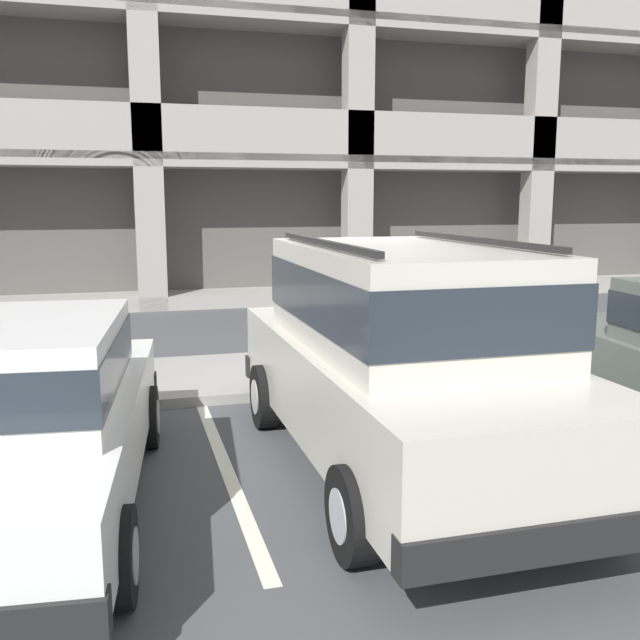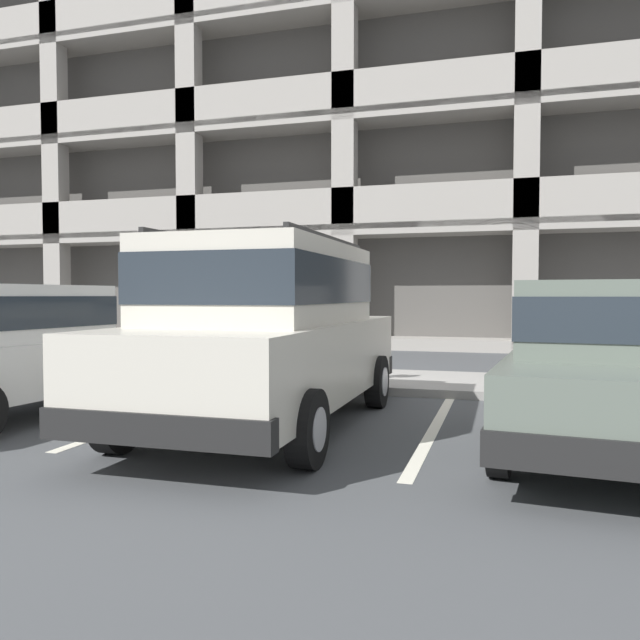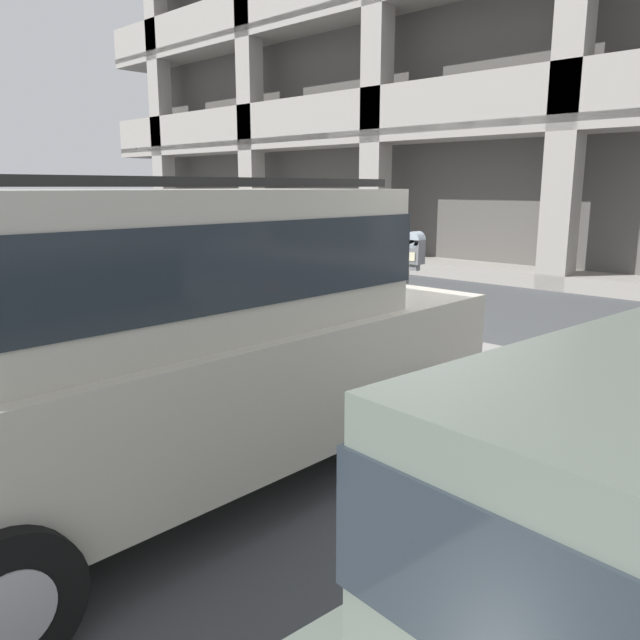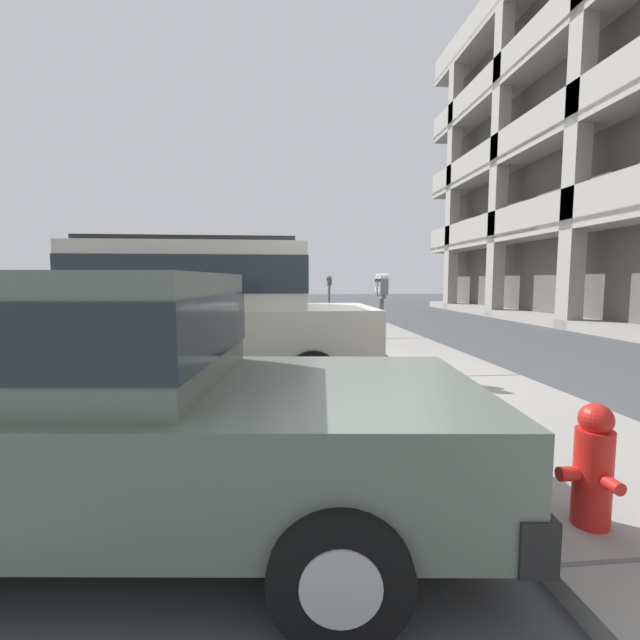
{
  "view_description": "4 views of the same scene",
  "coord_description": "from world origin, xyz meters",
  "px_view_note": "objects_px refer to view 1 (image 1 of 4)",
  "views": [
    {
      "loc": [
        -2.41,
        -7.77,
        2.37
      ],
      "look_at": [
        -0.5,
        -0.92,
        1.15
      ],
      "focal_mm": 40.0,
      "sensor_mm": 36.0,
      "label": 1
    },
    {
      "loc": [
        2.32,
        -8.43,
        1.42
      ],
      "look_at": [
        0.06,
        -0.88,
        1.11
      ],
      "focal_mm": 35.0,
      "sensor_mm": 36.0,
      "label": 2
    },
    {
      "loc": [
        3.25,
        -4.33,
        1.99
      ],
      "look_at": [
        -0.26,
        -0.66,
        0.9
      ],
      "focal_mm": 35.0,
      "sensor_mm": 36.0,
      "label": 3
    },
    {
      "loc": [
        5.83,
        -1.09,
        1.5
      ],
      "look_at": [
        -0.25,
        -0.52,
        0.93
      ],
      "focal_mm": 24.0,
      "sensor_mm": 36.0,
      "label": 4
    }
  ],
  "objects_px": {
    "fire_hydrant": "(579,336)",
    "parking_meter_near": "(322,296)",
    "silver_suv": "(400,349)",
    "red_sedan": "(16,415)",
    "parking_garage": "(136,59)"
  },
  "relations": [
    {
      "from": "fire_hydrant",
      "to": "parking_meter_near",
      "type": "bearing_deg",
      "value": -175.55
    },
    {
      "from": "silver_suv",
      "to": "red_sedan",
      "type": "distance_m",
      "value": 3.09
    },
    {
      "from": "silver_suv",
      "to": "parking_garage",
      "type": "relative_size",
      "value": 0.15
    },
    {
      "from": "parking_garage",
      "to": "silver_suv",
      "type": "bearing_deg",
      "value": -83.65
    },
    {
      "from": "red_sedan",
      "to": "fire_hydrant",
      "type": "bearing_deg",
      "value": 29.52
    },
    {
      "from": "red_sedan",
      "to": "parking_meter_near",
      "type": "height_order",
      "value": "parking_meter_near"
    },
    {
      "from": "fire_hydrant",
      "to": "red_sedan",
      "type": "bearing_deg",
      "value": -156.07
    },
    {
      "from": "silver_suv",
      "to": "red_sedan",
      "type": "relative_size",
      "value": 1.03
    },
    {
      "from": "silver_suv",
      "to": "parking_meter_near",
      "type": "xyz_separation_m",
      "value": [
        0.01,
        2.53,
        0.13
      ]
    },
    {
      "from": "silver_suv",
      "to": "parking_meter_near",
      "type": "distance_m",
      "value": 2.53
    },
    {
      "from": "parking_meter_near",
      "to": "fire_hydrant",
      "type": "height_order",
      "value": "parking_meter_near"
    },
    {
      "from": "fire_hydrant",
      "to": "parking_garage",
      "type": "bearing_deg",
      "value": 114.19
    },
    {
      "from": "silver_suv",
      "to": "parking_meter_near",
      "type": "relative_size",
      "value": 3.25
    },
    {
      "from": "silver_suv",
      "to": "parking_garage",
      "type": "bearing_deg",
      "value": 96.1
    },
    {
      "from": "parking_garage",
      "to": "red_sedan",
      "type": "bearing_deg",
      "value": -95.19
    }
  ]
}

